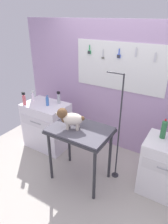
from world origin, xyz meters
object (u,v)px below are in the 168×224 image
object	(u,v)px
grooming_arm	(118,134)
counter_left	(47,125)
shampoo_bottle	(59,98)
cabinet_right	(167,168)
grooming_table	(80,135)
soda_bottle	(164,129)
dog	(70,118)

from	to	relation	value
grooming_arm	counter_left	world-z (taller)	grooming_arm
shampoo_bottle	cabinet_right	bearing A→B (deg)	-4.94
grooming_arm	shampoo_bottle	world-z (taller)	grooming_arm
shampoo_bottle	grooming_arm	bearing A→B (deg)	-11.34
grooming_table	counter_left	world-z (taller)	grooming_table
counter_left	soda_bottle	world-z (taller)	soda_bottle
dog	counter_left	size ratio (longest dim) A/B	0.45
dog	cabinet_right	distance (m)	1.54
cabinet_right	shampoo_bottle	xyz separation A→B (m)	(-2.01, 0.17, 0.57)
cabinet_right	grooming_table	bearing A→B (deg)	-160.84
counter_left	soda_bottle	bearing A→B (deg)	1.66
dog	soda_bottle	size ratio (longest dim) A/B	1.42
shampoo_bottle	grooming_table	bearing A→B (deg)	-35.28
counter_left	cabinet_right	bearing A→B (deg)	-0.29
cabinet_right	grooming_arm	bearing A→B (deg)	-173.53
soda_bottle	grooming_arm	bearing A→B (deg)	-165.13
grooming_arm	dog	bearing A→B (deg)	-146.74
grooming_table	dog	bearing A→B (deg)	-157.06
grooming_table	dog	world-z (taller)	dog
grooming_arm	soda_bottle	distance (m)	0.62
grooming_table	soda_bottle	bearing A→B (deg)	25.04
dog	grooming_table	bearing A→B (deg)	22.94
dog	counter_left	bearing A→B (deg)	151.62
shampoo_bottle	soda_bottle	world-z (taller)	soda_bottle
grooming_arm	dog	size ratio (longest dim) A/B	4.18
shampoo_bottle	counter_left	bearing A→B (deg)	-139.97
grooming_table	grooming_arm	distance (m)	0.56
dog	shampoo_bottle	size ratio (longest dim) A/B	1.77
counter_left	soda_bottle	xyz separation A→B (m)	(2.05, 0.06, 0.53)
grooming_arm	soda_bottle	bearing A→B (deg)	14.87
counter_left	grooming_arm	bearing A→B (deg)	-3.65
counter_left	shampoo_bottle	world-z (taller)	shampoo_bottle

